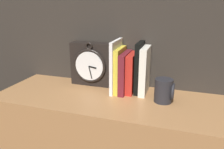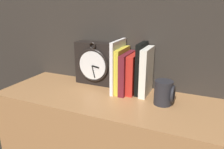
# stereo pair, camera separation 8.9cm
# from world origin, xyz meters

# --- Properties ---
(clock) EXTENTS (0.21, 0.08, 0.21)m
(clock) POSITION_xyz_m (-0.14, 0.13, 0.90)
(clock) COLOR black
(clock) RESTS_ON bookshelf
(book_slot0_white) EXTENTS (0.01, 0.16, 0.23)m
(book_slot0_white) POSITION_xyz_m (-0.01, 0.09, 0.91)
(book_slot0_white) COLOR white
(book_slot0_white) RESTS_ON bookshelf
(book_slot1_yellow) EXTENTS (0.02, 0.14, 0.20)m
(book_slot1_yellow) POSITION_xyz_m (0.01, 0.09, 0.89)
(book_slot1_yellow) COLOR gold
(book_slot1_yellow) RESTS_ON bookshelf
(book_slot2_maroon) EXTENTS (0.03, 0.15, 0.18)m
(book_slot2_maroon) POSITION_xyz_m (0.03, 0.09, 0.88)
(book_slot2_maroon) COLOR maroon
(book_slot2_maroon) RESTS_ON bookshelf
(book_slot3_red) EXTENTS (0.03, 0.13, 0.17)m
(book_slot3_red) POSITION_xyz_m (0.06, 0.10, 0.88)
(book_slot3_red) COLOR red
(book_slot3_red) RESTS_ON bookshelf
(book_slot4_black) EXTENTS (0.02, 0.12, 0.22)m
(book_slot4_black) POSITION_xyz_m (0.09, 0.11, 0.90)
(book_slot4_black) COLOR black
(book_slot4_black) RESTS_ON bookshelf
(book_slot5_white) EXTENTS (0.03, 0.13, 0.21)m
(book_slot5_white) POSITION_xyz_m (0.12, 0.10, 0.90)
(book_slot5_white) COLOR silver
(book_slot5_white) RESTS_ON bookshelf
(mug) EXTENTS (0.08, 0.07, 0.10)m
(mug) POSITION_xyz_m (0.21, 0.03, 0.84)
(mug) COLOR #232328
(mug) RESTS_ON bookshelf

